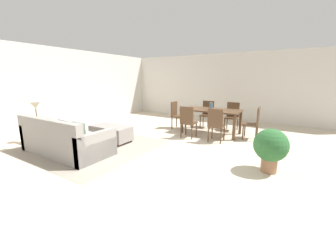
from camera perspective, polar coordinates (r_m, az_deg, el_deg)
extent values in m
plane|color=beige|center=(4.66, -1.29, -10.01)|extent=(10.80, 10.80, 0.00)
cube|color=silver|center=(8.97, 16.32, 8.72)|extent=(9.00, 0.12, 2.70)
cube|color=silver|center=(8.00, -27.72, 7.61)|extent=(0.12, 11.00, 2.70)
cube|color=gray|center=(5.66, -20.27, -6.75)|extent=(3.00, 2.80, 0.01)
cube|color=gray|center=(5.38, -25.90, -5.86)|extent=(2.17, 0.99, 0.42)
cube|color=gray|center=(5.07, -30.25, -2.24)|extent=(2.17, 0.16, 0.44)
cube|color=gray|center=(6.21, -31.12, -3.20)|extent=(0.14, 0.99, 0.62)
cube|color=gray|center=(4.56, -18.96, -7.00)|extent=(0.14, 0.99, 0.62)
cube|color=tan|center=(5.76, -30.93, -1.14)|extent=(0.39, 0.14, 0.39)
cube|color=tan|center=(5.38, -28.94, -1.91)|extent=(0.35, 0.10, 0.35)
cube|color=silver|center=(5.03, -26.27, -2.17)|extent=(0.41, 0.13, 0.40)
cube|color=slate|center=(4.68, -23.52, -2.98)|extent=(0.39, 0.13, 0.39)
cube|color=gray|center=(5.87, -15.43, -3.35)|extent=(1.15, 0.56, 0.37)
cylinder|color=#513823|center=(6.45, -17.06, -4.10)|extent=(0.05, 0.05, 0.06)
cylinder|color=#513823|center=(5.74, -10.03, -5.69)|extent=(0.05, 0.05, 0.06)
cylinder|color=#513823|center=(6.17, -20.24, -5.02)|extent=(0.05, 0.05, 0.06)
cylinder|color=#513823|center=(5.42, -13.25, -6.86)|extent=(0.05, 0.05, 0.06)
cube|color=brown|center=(6.52, -32.30, -0.45)|extent=(0.40, 0.40, 0.03)
cylinder|color=brown|center=(6.80, -31.42, -2.42)|extent=(0.04, 0.04, 0.54)
cylinder|color=brown|center=(6.50, -30.02, -2.84)|extent=(0.04, 0.04, 0.54)
cylinder|color=brown|center=(6.66, -33.99, -2.97)|extent=(0.04, 0.04, 0.54)
cylinder|color=brown|center=(6.35, -32.69, -3.42)|extent=(0.04, 0.04, 0.54)
cylinder|color=brown|center=(6.51, -32.32, -0.21)|extent=(0.16, 0.16, 0.02)
cylinder|color=brown|center=(6.49, -32.48, 1.28)|extent=(0.02, 0.02, 0.32)
cone|color=beige|center=(6.45, -32.72, 3.46)|extent=(0.26, 0.26, 0.18)
cube|color=#513823|center=(6.52, 11.81, 2.71)|extent=(1.74, 0.89, 0.04)
cube|color=#513823|center=(7.24, 6.66, 0.66)|extent=(0.07, 0.07, 0.72)
cube|color=#513823|center=(6.74, 19.29, -0.71)|extent=(0.07, 0.07, 0.72)
cube|color=#513823|center=(6.56, 3.86, -0.40)|extent=(0.07, 0.07, 0.72)
cube|color=#513823|center=(6.01, 17.74, -2.03)|extent=(0.07, 0.07, 0.72)
cube|color=#513823|center=(6.05, 5.75, -0.76)|extent=(0.41, 0.41, 0.04)
cube|color=#513823|center=(5.84, 5.10, 1.36)|extent=(0.40, 0.05, 0.47)
cylinder|color=#513823|center=(6.32, 4.91, -2.32)|extent=(0.04, 0.04, 0.41)
cylinder|color=#513823|center=(6.19, 7.79, -2.67)|extent=(0.04, 0.04, 0.41)
cylinder|color=#513823|center=(6.02, 3.58, -2.99)|extent=(0.04, 0.04, 0.41)
cylinder|color=#513823|center=(5.89, 6.57, -3.38)|extent=(0.04, 0.04, 0.41)
cube|color=#513823|center=(5.77, 13.25, -1.62)|extent=(0.42, 0.42, 0.04)
cube|color=#513823|center=(5.55, 12.85, 0.58)|extent=(0.40, 0.06, 0.47)
cylinder|color=#513823|center=(6.03, 12.04, -3.21)|extent=(0.04, 0.04, 0.41)
cylinder|color=#513823|center=(5.94, 15.18, -3.57)|extent=(0.04, 0.04, 0.41)
cylinder|color=#513823|center=(5.71, 11.03, -3.98)|extent=(0.04, 0.04, 0.41)
cylinder|color=#513823|center=(5.62, 14.33, -4.37)|extent=(0.04, 0.04, 0.41)
cube|color=#513823|center=(7.36, 10.59, 1.28)|extent=(0.43, 0.43, 0.04)
cube|color=#513823|center=(7.49, 11.05, 3.41)|extent=(0.40, 0.07, 0.47)
cylinder|color=#513823|center=(7.20, 11.44, -0.81)|extent=(0.04, 0.04, 0.41)
cylinder|color=#513823|center=(7.29, 8.86, -0.56)|extent=(0.04, 0.04, 0.41)
cylinder|color=#513823|center=(7.52, 12.13, -0.32)|extent=(0.04, 0.04, 0.41)
cylinder|color=#513823|center=(7.61, 9.66, -0.08)|extent=(0.04, 0.04, 0.41)
cube|color=#513823|center=(7.11, 17.07, 0.61)|extent=(0.42, 0.42, 0.04)
cube|color=#513823|center=(7.24, 17.48, 2.82)|extent=(0.40, 0.06, 0.47)
cylinder|color=#513823|center=(6.96, 18.04, -1.57)|extent=(0.04, 0.04, 0.41)
cylinder|color=#513823|center=(7.02, 15.32, -1.29)|extent=(0.04, 0.04, 0.41)
cylinder|color=#513823|center=(7.28, 18.55, -1.04)|extent=(0.04, 0.04, 0.41)
cylinder|color=#513823|center=(7.35, 15.95, -0.78)|extent=(0.04, 0.04, 0.41)
cube|color=#513823|center=(6.30, 21.82, -1.06)|extent=(0.42, 0.42, 0.04)
cube|color=#513823|center=(6.23, 23.63, 1.07)|extent=(0.06, 0.40, 0.47)
cylinder|color=#513823|center=(6.20, 19.91, -3.24)|extent=(0.04, 0.04, 0.41)
cylinder|color=#513823|center=(6.53, 20.39, -2.56)|extent=(0.04, 0.04, 0.41)
cylinder|color=#513823|center=(6.16, 23.03, -3.56)|extent=(0.04, 0.04, 0.41)
cylinder|color=#513823|center=(6.49, 23.35, -2.86)|extent=(0.04, 0.04, 0.41)
cube|color=#513823|center=(7.07, 2.97, 1.04)|extent=(0.41, 0.41, 0.04)
cube|color=#513823|center=(7.11, 1.69, 3.20)|extent=(0.05, 0.40, 0.47)
cylinder|color=#513823|center=(7.19, 4.77, -0.63)|extent=(0.04, 0.04, 0.41)
cylinder|color=#513823|center=(6.89, 3.57, -1.14)|extent=(0.04, 0.04, 0.41)
cylinder|color=#513823|center=(7.34, 2.36, -0.36)|extent=(0.04, 0.04, 0.41)
cylinder|color=#513823|center=(7.04, 1.09, -0.85)|extent=(0.04, 0.04, 0.41)
cylinder|color=slate|center=(6.50, 11.76, 3.78)|extent=(0.09, 0.09, 0.21)
cylinder|color=#996B4C|center=(4.33, 26.00, -11.08)|extent=(0.28, 0.28, 0.26)
sphere|color=#2D6633|center=(4.20, 26.46, -6.20)|extent=(0.60, 0.60, 0.60)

